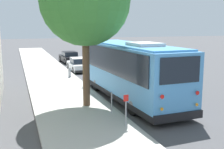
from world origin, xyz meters
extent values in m
plane|color=#474749|center=(0.00, 0.00, 0.00)|extent=(160.00, 160.00, 0.00)
cube|color=#B2AFA8|center=(0.00, 3.70, 0.07)|extent=(80.00, 3.92, 0.15)
cube|color=#9D9A94|center=(0.00, 1.67, 0.07)|extent=(80.00, 0.14, 0.15)
cube|color=#4C93D1|center=(0.83, 0.05, 1.76)|extent=(9.91, 2.94, 2.96)
cube|color=black|center=(0.83, 0.05, 0.42)|extent=(9.96, 2.99, 0.28)
cube|color=black|center=(0.83, 0.05, 2.41)|extent=(9.11, 2.99, 1.42)
cube|color=black|center=(5.75, 0.28, 2.41)|extent=(0.13, 2.18, 1.49)
cube|color=black|center=(-4.09, -0.18, 2.51)|extent=(0.12, 2.00, 1.13)
cube|color=black|center=(5.75, 0.28, 3.09)|extent=(0.12, 1.79, 0.22)
cube|color=#4C93D1|center=(0.83, 0.05, 3.27)|extent=(9.30, 2.68, 0.10)
cube|color=silver|center=(-0.92, -0.03, 3.39)|extent=(1.86, 1.49, 0.20)
cube|color=black|center=(5.78, 0.28, 0.46)|extent=(0.22, 2.51, 0.36)
cube|color=black|center=(-4.12, -0.18, 0.46)|extent=(0.22, 2.51, 0.36)
cylinder|color=red|center=(-4.21, 0.72, 1.46)|extent=(0.04, 0.18, 0.18)
cylinder|color=orange|center=(-4.21, 0.72, 0.93)|extent=(0.04, 0.14, 0.14)
cylinder|color=red|center=(-4.13, -1.08, 1.46)|extent=(0.04, 0.18, 0.18)
cylinder|color=orange|center=(-4.13, -1.08, 0.93)|extent=(0.04, 0.14, 0.14)
cube|color=white|center=(5.79, 1.12, 0.63)|extent=(0.05, 0.32, 0.18)
cube|color=white|center=(5.86, -0.55, 0.63)|extent=(0.05, 0.32, 0.18)
cube|color=black|center=(5.36, 1.66, 2.69)|extent=(0.06, 0.10, 0.24)
cylinder|color=black|center=(3.68, 1.28, 0.50)|extent=(1.02, 0.35, 1.01)
cylinder|color=slate|center=(3.68, 1.28, 0.50)|extent=(0.47, 0.34, 0.45)
cylinder|color=black|center=(3.78, -0.90, 0.50)|extent=(1.02, 0.35, 1.01)
cylinder|color=slate|center=(3.78, -0.90, 0.50)|extent=(0.47, 0.34, 0.45)
cylinder|color=black|center=(-1.97, 1.02, 0.50)|extent=(1.02, 0.35, 1.01)
cylinder|color=slate|center=(-1.97, 1.02, 0.50)|extent=(0.47, 0.34, 0.45)
cylinder|color=black|center=(-1.87, -1.17, 0.50)|extent=(1.02, 0.35, 1.01)
cylinder|color=slate|center=(-1.87, -1.17, 0.50)|extent=(0.47, 0.34, 0.45)
cube|color=silver|center=(12.33, 0.61, 0.46)|extent=(4.17, 1.66, 0.61)
cube|color=black|center=(12.23, 0.61, 1.01)|extent=(1.98, 1.42, 0.48)
cube|color=silver|center=(12.23, 0.61, 1.25)|extent=(1.90, 1.39, 0.05)
cube|color=black|center=(14.44, 0.59, 0.25)|extent=(0.09, 1.58, 0.20)
cube|color=black|center=(10.23, 0.62, 0.25)|extent=(0.09, 1.58, 0.20)
cylinder|color=black|center=(13.65, 1.33, 0.31)|extent=(0.62, 0.21, 0.62)
cylinder|color=slate|center=(13.65, 1.33, 0.31)|extent=(0.28, 0.22, 0.28)
cylinder|color=black|center=(13.64, -0.14, 0.31)|extent=(0.62, 0.21, 0.62)
cylinder|color=slate|center=(13.64, -0.14, 0.31)|extent=(0.28, 0.22, 0.28)
cylinder|color=black|center=(11.03, 1.35, 0.31)|extent=(0.62, 0.21, 0.62)
cylinder|color=slate|center=(11.03, 1.35, 0.31)|extent=(0.28, 0.22, 0.28)
cylinder|color=black|center=(11.02, -0.12, 0.31)|extent=(0.62, 0.21, 0.62)
cylinder|color=slate|center=(11.02, -0.12, 0.31)|extent=(0.28, 0.22, 0.28)
cube|color=black|center=(18.60, 0.32, 0.48)|extent=(4.31, 1.92, 0.64)
cube|color=black|center=(18.49, 0.32, 1.04)|extent=(2.07, 1.59, 0.48)
cube|color=black|center=(18.49, 0.32, 1.28)|extent=(1.99, 1.55, 0.05)
cube|color=black|center=(20.75, 0.41, 0.26)|extent=(0.15, 1.69, 0.20)
cube|color=black|center=(16.46, 0.24, 0.26)|extent=(0.15, 1.69, 0.20)
cylinder|color=black|center=(19.91, 1.18, 0.33)|extent=(0.66, 0.23, 0.65)
cylinder|color=slate|center=(19.91, 1.18, 0.33)|extent=(0.30, 0.23, 0.29)
cylinder|color=black|center=(19.97, -0.42, 0.33)|extent=(0.66, 0.23, 0.65)
cylinder|color=slate|center=(19.97, -0.42, 0.33)|extent=(0.30, 0.23, 0.29)
cylinder|color=black|center=(17.23, 1.07, 0.33)|extent=(0.66, 0.23, 0.65)
cylinder|color=slate|center=(17.23, 1.07, 0.33)|extent=(0.30, 0.23, 0.29)
cylinder|color=black|center=(17.30, -0.53, 0.33)|extent=(0.66, 0.23, 0.65)
cylinder|color=slate|center=(17.30, -0.53, 0.33)|extent=(0.30, 0.23, 0.29)
cylinder|color=brown|center=(0.02, 2.90, 2.08)|extent=(0.37, 0.37, 3.86)
sphere|color=#387A33|center=(0.02, 2.90, 5.63)|extent=(4.63, 4.63, 4.63)
cylinder|color=gray|center=(-3.61, 2.10, 0.69)|extent=(0.06, 0.06, 1.09)
cube|color=red|center=(-3.61, 2.10, 1.38)|extent=(0.02, 0.22, 0.28)
cylinder|color=gray|center=(-1.78, 2.10, 0.68)|extent=(0.06, 0.06, 1.06)
cylinder|color=#99999E|center=(8.45, 2.23, 0.47)|extent=(0.22, 0.22, 0.65)
sphere|color=#99999E|center=(8.45, 2.23, 0.86)|extent=(0.20, 0.20, 0.20)
cube|color=silver|center=(-0.17, -3.33, 0.00)|extent=(2.40, 0.14, 0.01)
cube|color=silver|center=(5.83, -3.33, 0.00)|extent=(2.40, 0.14, 0.01)
camera|label=1|loc=(-14.18, 6.39, 4.40)|focal=45.00mm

